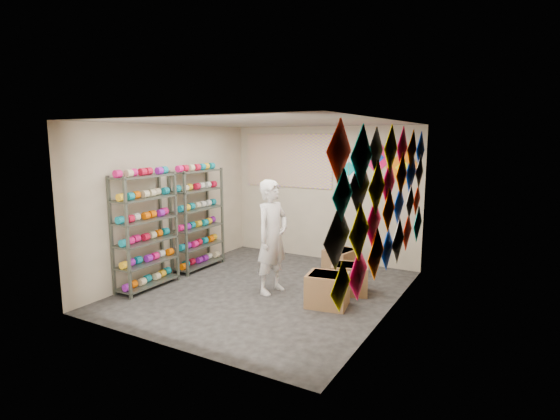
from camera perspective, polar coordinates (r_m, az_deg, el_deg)
The scene contains 12 objects.
ground at distance 7.28m, azimuth -1.88°, elevation -10.42°, with size 4.50×4.50×0.00m, color black.
room_walls at distance 6.90m, azimuth -1.95°, elevation 2.54°, with size 4.50×4.50×4.50m.
shelf_rack_front at distance 7.48m, azimuth -17.15°, elevation -2.74°, with size 0.40×1.10×1.90m, color #4C5147.
shelf_rack_back at distance 8.40m, azimuth -10.71°, elevation -1.19°, with size 0.40×1.10×1.90m, color #4C5147.
string_spools at distance 7.91m, azimuth -13.77°, elevation -1.24°, with size 0.12×2.36×0.12m.
kite_wall_display at distance 6.08m, azimuth 14.01°, elevation 1.46°, with size 0.06×4.36×2.08m.
back_wall_kites at distance 8.47m, azimuth 12.51°, elevation 5.77°, with size 1.71×0.02×0.88m.
poster at distance 9.20m, azimuth 1.06°, elevation 6.46°, with size 2.00×0.01×1.10m, color #9253B5.
shopkeeper at distance 6.96m, azimuth -1.01°, elevation -3.53°, with size 0.54×0.73×1.82m, color silver.
carton_a at distance 6.60m, azimuth 6.20°, elevation -10.35°, with size 0.59×0.49×0.49m, color brown.
carton_b at distance 7.18m, azimuth 9.09°, elevation -8.85°, with size 0.57×0.47×0.47m, color brown.
carton_c at distance 8.12m, azimuth 7.89°, elevation -6.69°, with size 0.48×0.53×0.46m, color brown.
Camera 1 is at (3.58, -5.84, 2.46)m, focal length 28.00 mm.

